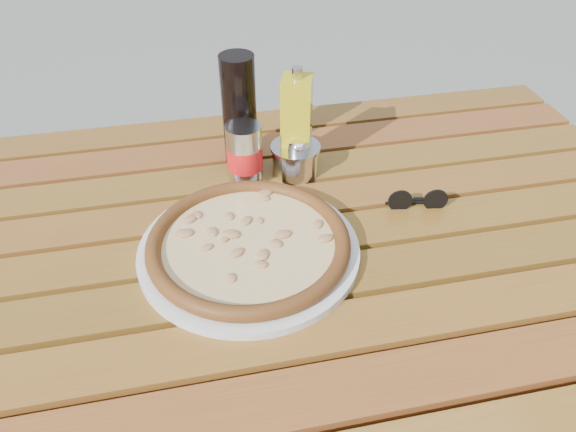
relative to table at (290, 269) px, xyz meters
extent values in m
cube|color=#371B0C|center=(-0.64, 0.39, -0.32)|extent=(0.06, 0.06, 0.70)
cube|color=#36210C|center=(0.64, 0.39, -0.32)|extent=(0.06, 0.06, 0.70)
cube|color=#341F0B|center=(0.00, 0.00, 0.03)|extent=(1.36, 0.86, 0.04)
cube|color=#5A2A0F|center=(0.00, -0.30, 0.06)|extent=(1.40, 0.09, 0.03)
cube|color=#5B3310|center=(0.00, -0.20, 0.06)|extent=(1.40, 0.09, 0.03)
cube|color=#50300E|center=(0.00, -0.10, 0.06)|extent=(1.40, 0.09, 0.03)
cube|color=#53320E|center=(0.00, 0.00, 0.06)|extent=(1.40, 0.09, 0.03)
cube|color=#572F0F|center=(0.00, 0.10, 0.06)|extent=(1.40, 0.09, 0.03)
cube|color=#52310E|center=(0.00, 0.20, 0.06)|extent=(1.40, 0.09, 0.03)
cube|color=#56280F|center=(0.00, 0.30, 0.06)|extent=(1.40, 0.09, 0.03)
cube|color=#4E2C0D|center=(0.00, 0.41, 0.06)|extent=(1.40, 0.09, 0.03)
cylinder|color=silver|center=(-0.07, -0.03, 0.08)|extent=(0.40, 0.40, 0.01)
cylinder|color=#FCEBB4|center=(-0.07, -0.03, 0.09)|extent=(0.36, 0.36, 0.01)
torus|color=black|center=(-0.07, -0.03, 0.10)|extent=(0.38, 0.38, 0.03)
ellipsoid|color=red|center=(-0.04, 0.20, 0.11)|extent=(0.06, 0.06, 0.06)
cylinder|color=silver|center=(-0.04, 0.20, 0.14)|extent=(0.05, 0.05, 0.02)
ellipsoid|color=white|center=(-0.04, 0.20, 0.15)|extent=(0.04, 0.04, 0.02)
ellipsoid|color=#3A421A|center=(0.05, 0.17, 0.11)|extent=(0.07, 0.07, 0.06)
cylinder|color=silver|center=(0.05, 0.17, 0.14)|extent=(0.05, 0.05, 0.02)
ellipsoid|color=white|center=(0.05, 0.17, 0.15)|extent=(0.05, 0.05, 0.02)
cylinder|color=black|center=(-0.04, 0.26, 0.19)|extent=(0.07, 0.07, 0.22)
cylinder|color=#BDBDC1|center=(-0.05, 0.18, 0.14)|extent=(0.07, 0.07, 0.12)
cylinder|color=red|center=(-0.05, 0.18, 0.13)|extent=(0.07, 0.07, 0.04)
cube|color=#AFA012|center=(0.06, 0.21, 0.17)|extent=(0.07, 0.07, 0.19)
cylinder|color=silver|center=(0.06, 0.21, 0.28)|extent=(0.03, 0.03, 0.02)
cylinder|color=silver|center=(0.05, 0.19, 0.10)|extent=(0.12, 0.12, 0.05)
cylinder|color=silver|center=(0.05, 0.19, 0.13)|extent=(0.13, 0.13, 0.01)
sphere|color=silver|center=(0.05, 0.19, 0.14)|extent=(0.02, 0.02, 0.01)
cylinder|color=black|center=(0.21, 0.04, 0.09)|extent=(0.04, 0.01, 0.04)
cylinder|color=black|center=(0.27, 0.02, 0.09)|extent=(0.04, 0.01, 0.04)
cube|color=black|center=(0.24, 0.03, 0.10)|extent=(0.02, 0.01, 0.00)
cube|color=black|center=(0.23, 0.04, 0.08)|extent=(0.09, 0.02, 0.00)
cube|color=black|center=(0.25, 0.05, 0.08)|extent=(0.09, 0.02, 0.00)
camera|label=1|loc=(-0.15, -0.70, 0.70)|focal=35.00mm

